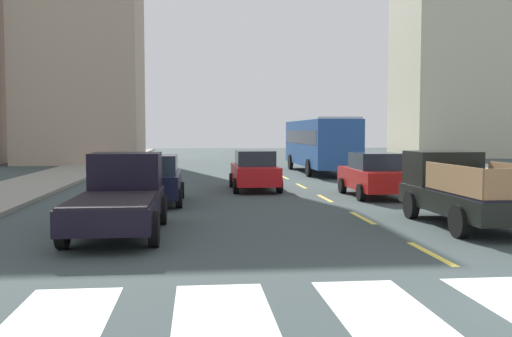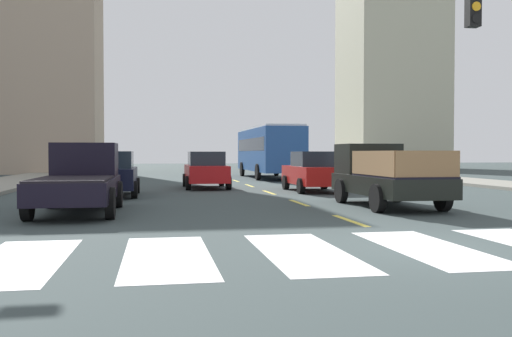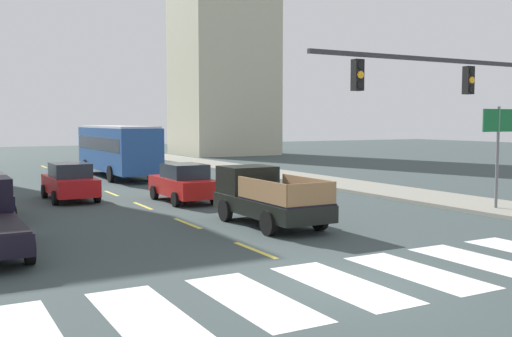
{
  "view_description": "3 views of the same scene",
  "coord_description": "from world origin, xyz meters",
  "views": [
    {
      "loc": [
        -4.84,
        -7.44,
        2.55
      ],
      "look_at": [
        -2.69,
        13.52,
        1.19
      ],
      "focal_mm": 40.48,
      "sensor_mm": 36.0,
      "label": 1
    },
    {
      "loc": [
        -4.66,
        -9.11,
        1.66
      ],
      "look_at": [
        0.04,
        17.36,
        0.91
      ],
      "focal_mm": 39.54,
      "sensor_mm": 36.0,
      "label": 2
    },
    {
      "loc": [
        -7.89,
        -10.37,
        3.61
      ],
      "look_at": [
        2.47,
        8.42,
        1.9
      ],
      "focal_mm": 41.56,
      "sensor_mm": 36.0,
      "label": 3
    }
  ],
  "objects": [
    {
      "name": "tower_tall_centre",
      "position": [
        20.41,
        48.41,
        12.43
      ],
      "size": [
        9.7,
        9.05,
        24.85
      ],
      "primitive_type": "cube",
      "color": "#BDBB9F",
      "rests_on": "ground"
    },
    {
      "name": "crosswalk_stripe_2",
      "position": [
        -4.49,
        0.0,
        0.0
      ],
      "size": [
        1.38,
        3.97,
        0.01
      ],
      "primitive_type": "cube",
      "color": "silver",
      "rests_on": "ground"
    },
    {
      "name": "lane_dash_3",
      "position": [
        0.0,
        19.0,
        0.0
      ],
      "size": [
        0.16,
        2.4,
        0.01
      ],
      "primitive_type": "cube",
      "color": "gold",
      "rests_on": "ground"
    },
    {
      "name": "sidewalk_right",
      "position": [
        12.43,
        18.0,
        0.07
      ],
      "size": [
        3.64,
        110.0,
        0.15
      ],
      "primitive_type": "cube",
      "color": "gray",
      "rests_on": "ground"
    },
    {
      "name": "lane_dash_4",
      "position": [
        0.0,
        24.0,
        0.0
      ],
      "size": [
        0.16,
        2.4,
        0.01
      ],
      "primitive_type": "cube",
      "color": "gold",
      "rests_on": "ground"
    },
    {
      "name": "block_mid_right",
      "position": [
        -13.95,
        40.14,
        11.79
      ],
      "size": [
        9.25,
        7.97,
        23.57
      ],
      "primitive_type": "cube",
      "color": "tan",
      "rests_on": "ground"
    },
    {
      "name": "lane_dash_2",
      "position": [
        0.0,
        14.0,
        0.0
      ],
      "size": [
        0.16,
        2.4,
        0.01
      ],
      "primitive_type": "cube",
      "color": "gold",
      "rests_on": "ground"
    },
    {
      "name": "crosswalk_stripe_1",
      "position": [
        -6.74,
        0.0,
        0.0
      ],
      "size": [
        1.38,
        3.97,
        0.01
      ],
      "primitive_type": "cube",
      "color": "silver",
      "rests_on": "ground"
    },
    {
      "name": "crosswalk_stripe_4",
      "position": [
        0.0,
        0.0,
        0.0
      ],
      "size": [
        1.38,
        3.97,
        0.01
      ],
      "primitive_type": "cube",
      "color": "silver",
      "rests_on": "ground"
    },
    {
      "name": "sedan_near_right",
      "position": [
        -2.36,
        17.32,
        0.86
      ],
      "size": [
        2.02,
        4.4,
        1.72
      ],
      "rotation": [
        0.0,
        0.0,
        0.04
      ],
      "color": "red",
      "rests_on": "ground"
    },
    {
      "name": "lane_dash_5",
      "position": [
        0.0,
        29.0,
        0.0
      ],
      "size": [
        0.16,
        2.4,
        0.01
      ],
      "primitive_type": "cube",
      "color": "gold",
      "rests_on": "ground"
    },
    {
      "name": "pickup_stakebed",
      "position": [
        2.36,
        7.63,
        0.94
      ],
      "size": [
        2.18,
        5.2,
        1.96
      ],
      "rotation": [
        0.0,
        0.0,
        0.05
      ],
      "color": "black",
      "rests_on": "ground"
    },
    {
      "name": "city_bus",
      "position": [
        2.66,
        27.37,
        1.95
      ],
      "size": [
        2.72,
        10.8,
        3.32
      ],
      "rotation": [
        0.0,
        0.0,
        0.03
      ],
      "color": "#234E93",
      "rests_on": "ground"
    },
    {
      "name": "crosswalk_stripe_3",
      "position": [
        -2.25,
        0.0,
        0.0
      ],
      "size": [
        1.38,
        3.97,
        0.01
      ],
      "primitive_type": "cube",
      "color": "silver",
      "rests_on": "ground"
    },
    {
      "name": "pickup_dark",
      "position": [
        -6.77,
        7.37,
        0.92
      ],
      "size": [
        2.18,
        5.2,
        1.96
      ],
      "rotation": [
        0.0,
        0.0,
        -0.0
      ],
      "color": "black",
      "rests_on": "ground"
    },
    {
      "name": "sedan_mid",
      "position": [
        2.03,
        14.34,
        0.86
      ],
      "size": [
        2.02,
        4.4,
        1.72
      ],
      "rotation": [
        0.0,
        0.0,
        -0.01
      ],
      "color": "red",
      "rests_on": "ground"
    },
    {
      "name": "lane_dash_7",
      "position": [
        0.0,
        39.0,
        0.0
      ],
      "size": [
        0.16,
        2.4,
        0.01
      ],
      "primitive_type": "cube",
      "color": "gold",
      "rests_on": "ground"
    },
    {
      "name": "lane_dash_0",
      "position": [
        0.0,
        4.0,
        0.0
      ],
      "size": [
        0.16,
        2.4,
        0.01
      ],
      "primitive_type": "cube",
      "color": "gold",
      "rests_on": "ground"
    },
    {
      "name": "lane_dash_1",
      "position": [
        0.0,
        9.0,
        0.0
      ],
      "size": [
        0.16,
        2.4,
        0.01
      ],
      "primitive_type": "cube",
      "color": "gold",
      "rests_on": "ground"
    },
    {
      "name": "sedan_near_left",
      "position": [
        -6.34,
        13.1,
        0.86
      ],
      "size": [
        2.02,
        4.4,
        1.72
      ],
      "rotation": [
        0.0,
        0.0,
        0.04
      ],
      "color": "black",
      "rests_on": "ground"
    },
    {
      "name": "ground_plane",
      "position": [
        0.0,
        0.0,
        0.0
      ],
      "size": [
        160.0,
        160.0,
        0.0
      ],
      "primitive_type": "plane",
      "color": "#364141"
    },
    {
      "name": "lane_dash_6",
      "position": [
        0.0,
        34.0,
        0.0
      ],
      "size": [
        0.16,
        2.4,
        0.01
      ],
      "primitive_type": "cube",
      "color": "gold",
      "rests_on": "ground"
    }
  ]
}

